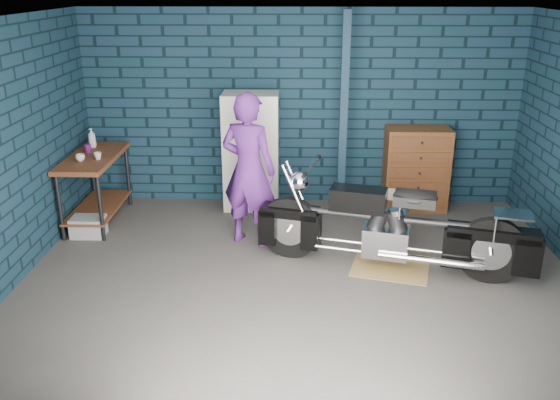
# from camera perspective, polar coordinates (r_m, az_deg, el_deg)

# --- Properties ---
(ground) EXTENTS (6.00, 6.00, 0.00)m
(ground) POSITION_cam_1_polar(r_m,az_deg,el_deg) (6.41, 1.94, -7.86)
(ground) COLOR #454340
(ground) RESTS_ON ground
(room_walls) EXTENTS (6.02, 5.01, 2.71)m
(room_walls) POSITION_cam_1_polar(r_m,az_deg,el_deg) (6.29, 2.14, 10.06)
(room_walls) COLOR #102B37
(room_walls) RESTS_ON ground
(support_post) EXTENTS (0.10, 0.10, 2.70)m
(support_post) POSITION_cam_1_polar(r_m,az_deg,el_deg) (7.80, 6.12, 7.86)
(support_post) COLOR #112637
(support_post) RESTS_ON ground
(workbench) EXTENTS (0.60, 1.40, 0.91)m
(workbench) POSITION_cam_1_polar(r_m,az_deg,el_deg) (8.14, -17.26, 1.03)
(workbench) COLOR brown
(workbench) RESTS_ON ground
(drip_mat) EXTENTS (0.97, 0.82, 0.01)m
(drip_mat) POSITION_cam_1_polar(r_m,az_deg,el_deg) (6.79, 10.55, -6.47)
(drip_mat) COLOR olive
(drip_mat) RESTS_ON ground
(motorcycle) EXTENTS (2.69, 1.33, 1.14)m
(motorcycle) POSITION_cam_1_polar(r_m,az_deg,el_deg) (6.55, 10.87, -2.04)
(motorcycle) COLOR black
(motorcycle) RESTS_ON ground
(person) EXTENTS (0.79, 0.66, 1.86)m
(person) POSITION_cam_1_polar(r_m,az_deg,el_deg) (7.00, -3.04, 2.90)
(person) COLOR #521E73
(person) RESTS_ON ground
(storage_bin) EXTENTS (0.40, 0.29, 0.25)m
(storage_bin) POSITION_cam_1_polar(r_m,az_deg,el_deg) (7.82, -17.97, -2.44)
(storage_bin) COLOR gray
(storage_bin) RESTS_ON ground
(locker) EXTENTS (0.75, 0.54, 1.62)m
(locker) POSITION_cam_1_polar(r_m,az_deg,el_deg) (8.20, -2.79, 4.68)
(locker) COLOR silver
(locker) RESTS_ON ground
(tool_chest) EXTENTS (0.86, 0.48, 1.15)m
(tool_chest) POSITION_cam_1_polar(r_m,az_deg,el_deg) (8.41, 12.96, 2.91)
(tool_chest) COLOR brown
(tool_chest) RESTS_ON ground
(shop_stool) EXTENTS (0.39, 0.39, 0.60)m
(shop_stool) POSITION_cam_1_polar(r_m,az_deg,el_deg) (7.43, 10.54, -1.49)
(shop_stool) COLOR beige
(shop_stool) RESTS_ON ground
(cup_a) EXTENTS (0.12, 0.12, 0.09)m
(cup_a) POSITION_cam_1_polar(r_m,az_deg,el_deg) (7.80, -18.68, 3.88)
(cup_a) COLOR beige
(cup_a) RESTS_ON workbench
(cup_b) EXTENTS (0.12, 0.12, 0.09)m
(cup_b) POSITION_cam_1_polar(r_m,az_deg,el_deg) (7.81, -17.13, 4.08)
(cup_b) COLOR beige
(cup_b) RESTS_ON workbench
(mug_purple) EXTENTS (0.11, 0.11, 0.11)m
(mug_purple) POSITION_cam_1_polar(r_m,az_deg,el_deg) (8.15, -18.00, 4.74)
(mug_purple) COLOR #5B1861
(mug_purple) RESTS_ON workbench
(bottle) EXTENTS (0.13, 0.13, 0.26)m
(bottle) POSITION_cam_1_polar(r_m,az_deg,el_deg) (8.37, -17.65, 5.72)
(bottle) COLOR gray
(bottle) RESTS_ON workbench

